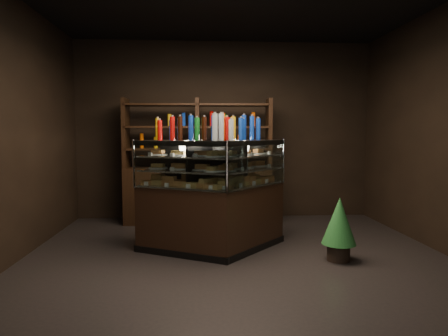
{
  "coord_description": "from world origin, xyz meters",
  "views": [
    {
      "loc": [
        -0.45,
        -4.36,
        1.45
      ],
      "look_at": [
        -0.14,
        0.43,
        1.03
      ],
      "focal_mm": 32.0,
      "sensor_mm": 36.0,
      "label": 1
    }
  ],
  "objects": [
    {
      "name": "potted_conifer",
      "position": [
        1.15,
        0.0,
        0.47
      ],
      "size": [
        0.39,
        0.39,
        0.83
      ],
      "rotation": [
        0.0,
        0.0,
        -0.37
      ],
      "color": "black",
      "rests_on": "ground"
    },
    {
      "name": "back_shelving",
      "position": [
        -0.45,
        2.05,
        0.61
      ],
      "size": [
        2.36,
        0.5,
        2.0
      ],
      "rotation": [
        0.0,
        0.0,
        -0.04
      ],
      "color": "black",
      "rests_on": "ground"
    },
    {
      "name": "food_display",
      "position": [
        -0.25,
        0.53,
        1.02
      ],
      "size": [
        1.61,
        0.97,
        0.43
      ],
      "color": "#DE954F",
      "rests_on": "display_case"
    },
    {
      "name": "display_case",
      "position": [
        -0.25,
        0.53,
        0.46
      ],
      "size": [
        1.94,
        1.36,
        1.38
      ],
      "rotation": [
        0.0,
        0.0,
        0.18
      ],
      "color": "black",
      "rests_on": "ground"
    },
    {
      "name": "bottles_top",
      "position": [
        -0.25,
        0.53,
        1.51
      ],
      "size": [
        1.44,
        0.83,
        0.3
      ],
      "color": "yellow",
      "rests_on": "display_case"
    },
    {
      "name": "ground",
      "position": [
        0.0,
        0.0,
        0.0
      ],
      "size": [
        5.0,
        5.0,
        0.0
      ],
      "primitive_type": "plane",
      "color": "black",
      "rests_on": "ground"
    },
    {
      "name": "room_shell",
      "position": [
        0.0,
        0.0,
        1.94
      ],
      "size": [
        5.02,
        5.02,
        3.01
      ],
      "color": "black",
      "rests_on": "ground"
    }
  ]
}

